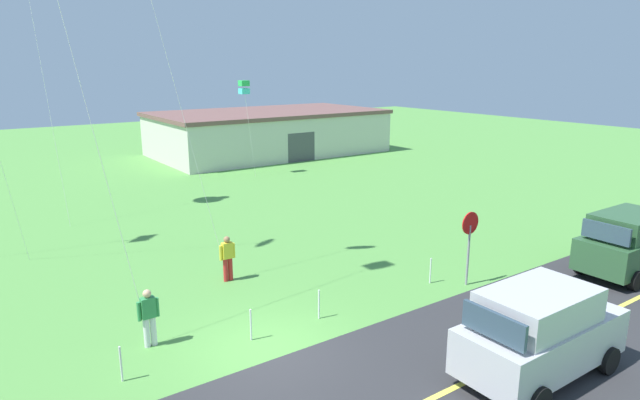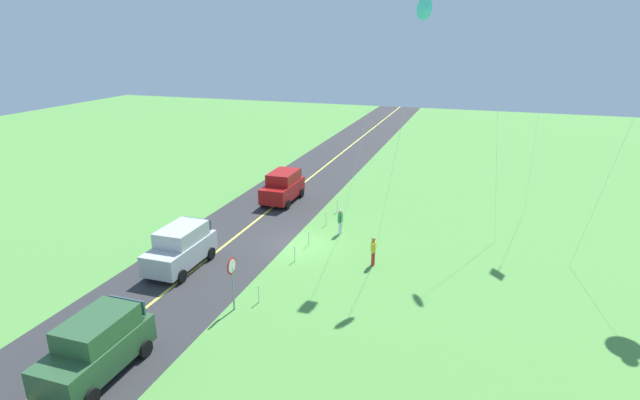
{
  "view_description": "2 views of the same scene",
  "coord_description": "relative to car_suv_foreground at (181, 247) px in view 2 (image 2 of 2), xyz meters",
  "views": [
    {
      "loc": [
        -6.29,
        -11.34,
        7.29
      ],
      "look_at": [
        3.24,
        2.2,
        3.13
      ],
      "focal_mm": 30.61,
      "sensor_mm": 36.0,
      "label": 1
    },
    {
      "loc": [
        25.19,
        9.78,
        11.86
      ],
      "look_at": [
        4.01,
        2.78,
        4.36
      ],
      "focal_mm": 27.85,
      "sensor_mm": 36.0,
      "label": 2
    }
  ],
  "objects": [
    {
      "name": "fence_post_4",
      "position": [
        2.08,
        5.45,
        -0.7
      ],
      "size": [
        0.05,
        0.05,
        0.9
      ],
      "primitive_type": "cylinder",
      "color": "silver",
      "rests_on": "ground"
    },
    {
      "name": "car_suv_foreground",
      "position": [
        0.0,
        0.0,
        0.0
      ],
      "size": [
        4.4,
        2.12,
        2.24
      ],
      "color": "#B7B7BC",
      "rests_on": "ground"
    },
    {
      "name": "kite_red_low",
      "position": [
        -5.73,
        11.29,
        11.79
      ],
      "size": [
        2.82,
        2.12,
        13.57
      ],
      "color": "silver",
      "rests_on": "ground"
    },
    {
      "name": "asphalt_road",
      "position": [
        -4.69,
        0.75,
        -1.15
      ],
      "size": [
        120.0,
        7.0,
        0.0
      ],
      "primitive_type": "cube",
      "color": "#2D2D30",
      "rests_on": "ground"
    },
    {
      "name": "person_adult_near",
      "position": [
        -3.45,
        9.62,
        -0.29
      ],
      "size": [
        0.58,
        0.22,
        1.6
      ],
      "rotation": [
        0.0,
        0.0,
        0.96
      ],
      "color": "red",
      "rests_on": "ground"
    },
    {
      "name": "fence_post_3",
      "position": [
        -2.55,
        5.45,
        -0.7
      ],
      "size": [
        0.05,
        0.05,
        0.9
      ],
      "primitive_type": "cylinder",
      "color": "silver",
      "rests_on": "ground"
    },
    {
      "name": "road_centre_stripe",
      "position": [
        -4.69,
        0.75,
        -1.15
      ],
      "size": [
        120.0,
        0.16,
        0.0
      ],
      "primitive_type": "cube",
      "color": "#E5E04C",
      "rests_on": "asphalt_road"
    },
    {
      "name": "fence_post_2",
      "position": [
        -4.79,
        5.45,
        -0.7
      ],
      "size": [
        0.05,
        0.05,
        0.9
      ],
      "primitive_type": "cylinder",
      "color": "silver",
      "rests_on": "ground"
    },
    {
      "name": "ground_plane",
      "position": [
        -4.69,
        4.75,
        -1.2
      ],
      "size": [
        120.0,
        120.0,
        0.1
      ],
      "primitive_type": "cube",
      "color": "#549342"
    },
    {
      "name": "car_parked_east_near",
      "position": [
        8.53,
        2.08,
        0.0
      ],
      "size": [
        4.4,
        2.12,
        2.24
      ],
      "color": "#2D5633",
      "rests_on": "ground"
    },
    {
      "name": "stop_sign",
      "position": [
        2.99,
        4.65,
        0.65
      ],
      "size": [
        0.76,
        0.08,
        2.56
      ],
      "color": "gray",
      "rests_on": "ground"
    },
    {
      "name": "fence_post_1",
      "position": [
        -8.22,
        5.45,
        -0.7
      ],
      "size": [
        0.05,
        0.05,
        0.9
      ],
      "primitive_type": "cylinder",
      "color": "silver",
      "rests_on": "ground"
    },
    {
      "name": "person_adult_companion",
      "position": [
        -7.12,
        6.72,
        -0.29
      ],
      "size": [
        0.58,
        0.22,
        1.6
      ],
      "rotation": [
        0.0,
        0.0,
        3.37
      ],
      "color": "silver",
      "rests_on": "ground"
    },
    {
      "name": "fence_post_0",
      "position": [
        -10.78,
        5.45,
        -0.7
      ],
      "size": [
        0.05,
        0.05,
        0.9
      ],
      "primitive_type": "cylinder",
      "color": "silver",
      "rests_on": "ground"
    },
    {
      "name": "car_parked_west_near",
      "position": [
        -11.89,
        0.93,
        0.0
      ],
      "size": [
        4.4,
        2.12,
        2.24
      ],
      "color": "maroon",
      "rests_on": "ground"
    }
  ]
}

